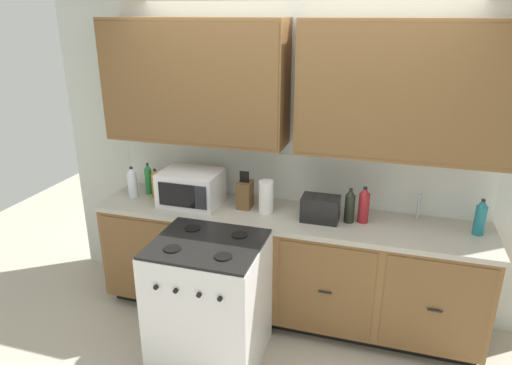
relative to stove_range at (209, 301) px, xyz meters
name	(u,v)px	position (x,y,z in m)	size (l,w,h in m)	color
ground_plane	(274,336)	(0.40, 0.33, -0.47)	(8.00, 8.00, 0.00)	#B2A893
wall_unit	(294,114)	(0.41, 0.83, 1.21)	(4.23, 0.40, 2.60)	silver
counter_run	(285,265)	(0.41, 0.63, 0.01)	(3.06, 0.64, 0.93)	black
stove_range	(209,301)	(0.00, 0.00, 0.00)	(0.76, 0.68, 0.95)	white
microwave	(191,188)	(-0.39, 0.61, 0.60)	(0.48, 0.37, 0.28)	white
toaster	(320,209)	(0.68, 0.60, 0.56)	(0.28, 0.18, 0.19)	black
knife_block	(245,194)	(0.06, 0.67, 0.58)	(0.11, 0.14, 0.31)	brown
sink_faucet	(419,207)	(1.39, 0.84, 0.56)	(0.02, 0.02, 0.20)	#B2B5BA
paper_towel_roll	(266,197)	(0.24, 0.63, 0.59)	(0.12, 0.12, 0.26)	white
bottle_green	(148,179)	(-0.84, 0.72, 0.60)	(0.06, 0.06, 0.28)	#237A38
bottle_red	(364,205)	(0.99, 0.66, 0.60)	(0.08, 0.08, 0.28)	maroon
bottle_amber	(156,184)	(-0.73, 0.66, 0.58)	(0.07, 0.07, 0.25)	#9E6619
bottle_dark	(350,206)	(0.89, 0.63, 0.59)	(0.08, 0.08, 0.27)	black
bottle_clear	(132,182)	(-0.93, 0.61, 0.59)	(0.08, 0.08, 0.27)	silver
bottle_teal	(480,217)	(1.79, 0.69, 0.59)	(0.08, 0.08, 0.27)	#1E707A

